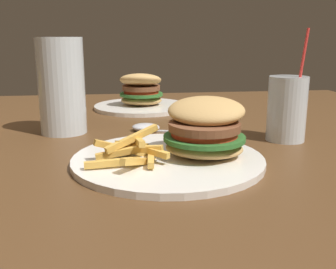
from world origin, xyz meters
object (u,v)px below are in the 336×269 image
(meal_plate_near, at_px, (186,143))
(beer_glass, at_px, (62,89))
(meal_plate_far, at_px, (141,97))
(juice_glass, at_px, (287,110))
(spoon, at_px, (149,128))

(meal_plate_near, distance_m, beer_glass, 0.31)
(meal_plate_near, relative_size, beer_glass, 1.56)
(meal_plate_near, distance_m, meal_plate_far, 0.47)
(juice_glass, bearing_deg, beer_glass, 164.60)
(beer_glass, relative_size, spoon, 1.04)
(beer_glass, xyz_separation_m, juice_glass, (0.42, -0.11, -0.03))
(beer_glass, height_order, juice_glass, juice_glass)
(meal_plate_near, bearing_deg, spoon, 100.34)
(meal_plate_near, xyz_separation_m, beer_glass, (-0.21, 0.22, 0.06))
(juice_glass, bearing_deg, meal_plate_near, -152.93)
(meal_plate_near, relative_size, meal_plate_far, 1.16)
(meal_plate_near, relative_size, juice_glass, 1.44)
(meal_plate_near, distance_m, juice_glass, 0.23)
(beer_glass, distance_m, spoon, 0.19)
(beer_glass, height_order, meal_plate_far, beer_glass)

